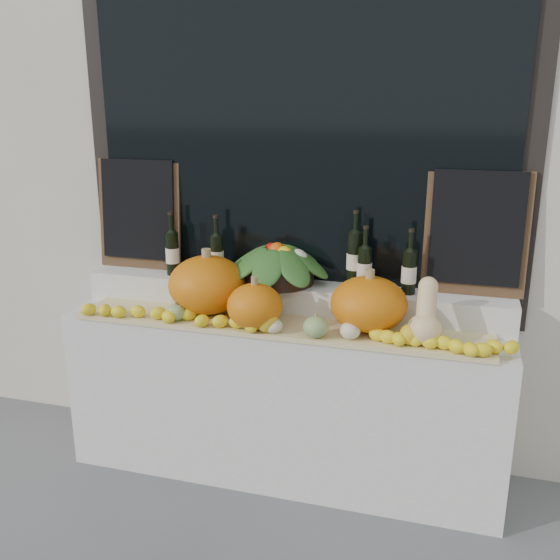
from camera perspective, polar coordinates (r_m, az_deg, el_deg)
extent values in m
cube|color=beige|center=(3.76, 3.60, 20.31)|extent=(7.00, 0.90, 4.50)
cube|color=black|center=(3.31, 1.73, 14.76)|extent=(2.40, 0.04, 2.10)
cube|color=black|center=(3.28, 1.60, 14.74)|extent=(2.20, 0.02, 2.00)
cube|color=silver|center=(3.43, 0.35, -10.60)|extent=(2.30, 0.55, 0.88)
cube|color=silver|center=(3.36, 1.06, -1.55)|extent=(2.30, 0.25, 0.16)
cube|color=tan|center=(3.13, -0.25, -4.24)|extent=(2.10, 0.32, 0.02)
ellipsoid|color=orange|center=(3.27, -6.66, -0.42)|extent=(0.49, 0.49, 0.30)
ellipsoid|color=orange|center=(3.04, 8.11, -2.18)|extent=(0.47, 0.47, 0.26)
ellipsoid|color=orange|center=(3.04, -2.33, -2.40)|extent=(0.28, 0.28, 0.22)
ellipsoid|color=#E6C387|center=(2.94, 13.08, -4.41)|extent=(0.16, 0.16, 0.14)
cylinder|color=#E6C387|center=(2.95, 13.28, -2.07)|extent=(0.09, 0.14, 0.18)
sphere|color=#E6C387|center=(2.96, 13.41, -0.55)|extent=(0.09, 0.09, 0.09)
ellipsoid|color=#2B621D|center=(2.95, 3.31, -4.30)|extent=(0.12, 0.12, 0.10)
cylinder|color=olive|center=(2.93, 3.33, -3.15)|extent=(0.02, 0.02, 0.02)
ellipsoid|color=#2B621D|center=(3.06, -3.05, -3.61)|extent=(0.10, 0.10, 0.09)
cylinder|color=olive|center=(3.04, -3.07, -2.60)|extent=(0.02, 0.02, 0.02)
ellipsoid|color=beige|center=(3.00, -0.62, -4.20)|extent=(0.09, 0.09, 0.07)
cylinder|color=olive|center=(2.99, -0.62, -3.36)|extent=(0.02, 0.02, 0.02)
ellipsoid|color=gold|center=(3.00, -1.26, -3.67)|extent=(0.11, 0.11, 0.12)
cylinder|color=olive|center=(2.98, -1.27, -2.37)|extent=(0.02, 0.02, 0.02)
ellipsoid|color=beige|center=(2.95, 6.43, -4.61)|extent=(0.10, 0.10, 0.08)
cylinder|color=olive|center=(2.93, 6.47, -3.66)|extent=(0.02, 0.02, 0.02)
ellipsoid|color=gold|center=(2.92, 11.78, -4.89)|extent=(0.09, 0.09, 0.10)
cylinder|color=olive|center=(2.90, 11.85, -3.80)|extent=(0.02, 0.02, 0.02)
ellipsoid|color=#2B621D|center=(3.21, -9.45, -2.92)|extent=(0.10, 0.10, 0.09)
cylinder|color=olive|center=(3.19, -9.50, -2.00)|extent=(0.02, 0.02, 0.02)
cylinder|color=black|center=(3.33, -0.26, 0.61)|extent=(0.39, 0.39, 0.10)
cylinder|color=black|center=(3.51, -9.80, 2.41)|extent=(0.07, 0.07, 0.24)
cylinder|color=black|center=(3.47, -9.94, 5.13)|extent=(0.03, 0.03, 0.10)
cylinder|color=beige|center=(3.51, -9.79, 2.25)|extent=(0.08, 0.08, 0.08)
cylinder|color=black|center=(3.46, -9.99, 6.04)|extent=(0.03, 0.03, 0.02)
cylinder|color=black|center=(3.43, -5.80, 2.15)|extent=(0.07, 0.07, 0.23)
cylinder|color=black|center=(3.39, -5.88, 4.87)|extent=(0.03, 0.03, 0.10)
cylinder|color=beige|center=(3.43, -5.80, 1.99)|extent=(0.08, 0.08, 0.08)
cylinder|color=black|center=(3.38, -5.91, 5.80)|extent=(0.03, 0.03, 0.02)
cylinder|color=black|center=(3.26, 6.83, 1.89)|extent=(0.08, 0.08, 0.29)
cylinder|color=black|center=(3.22, 6.95, 5.23)|extent=(0.03, 0.03, 0.10)
cylinder|color=beige|center=(3.27, 6.83, 1.72)|extent=(0.08, 0.08, 0.08)
cylinder|color=black|center=(3.21, 6.99, 6.21)|extent=(0.03, 0.03, 0.02)
cylinder|color=black|center=(3.22, 7.72, 1.02)|extent=(0.07, 0.07, 0.22)
cylinder|color=black|center=(3.18, 7.83, 3.81)|extent=(0.03, 0.03, 0.10)
cylinder|color=beige|center=(3.22, 7.71, 0.85)|extent=(0.08, 0.08, 0.08)
cylinder|color=black|center=(3.17, 7.87, 4.80)|extent=(0.03, 0.03, 0.02)
cylinder|color=black|center=(3.19, 11.71, 0.68)|extent=(0.07, 0.07, 0.22)
cylinder|color=black|center=(3.15, 11.88, 3.48)|extent=(0.03, 0.03, 0.10)
cylinder|color=beige|center=(3.19, 11.70, 0.51)|extent=(0.08, 0.08, 0.08)
cylinder|color=black|center=(3.14, 11.94, 4.48)|extent=(0.03, 0.03, 0.02)
cube|color=#4C331E|center=(3.66, -12.73, 5.88)|extent=(0.50, 0.06, 0.62)
cube|color=black|center=(3.64, -12.87, 6.29)|extent=(0.44, 0.06, 0.56)
cube|color=#4C331E|center=(3.22, 17.49, 4.06)|extent=(0.50, 0.06, 0.62)
cube|color=black|center=(3.20, 17.54, 4.53)|extent=(0.44, 0.06, 0.56)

